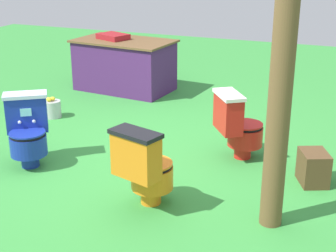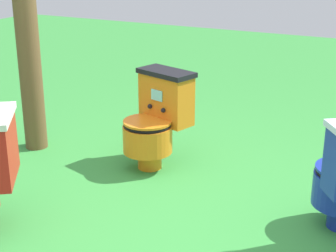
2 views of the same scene
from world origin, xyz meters
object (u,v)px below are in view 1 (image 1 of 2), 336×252
lemon_bucket (52,109)px  wooden_post (280,96)px  toilet_orange (145,167)px  small_crate (313,168)px  toilet_blue (28,130)px  vendor_table (124,65)px  toilet_red (238,125)px

lemon_bucket → wooden_post: bearing=-26.6°
wooden_post → lemon_bucket: bearing=153.4°
toilet_orange → small_crate: (1.30, 0.99, -0.21)m
wooden_post → small_crate: wooden_post is taller
small_crate → lemon_bucket: bearing=168.2°
toilet_blue → small_crate: (2.77, 0.62, -0.21)m
vendor_table → wooden_post: (2.86, -3.10, 0.70)m
vendor_table → small_crate: vendor_table is taller
toilet_red → toilet_orange: 1.38m
toilet_red → wooden_post: size_ratio=0.33×
toilet_orange → small_crate: size_ratio=2.26×
vendor_table → small_crate: size_ratio=4.82×
toilet_blue → toilet_red: 2.16m
vendor_table → wooden_post: size_ratio=0.71×
toilet_red → toilet_orange: bearing=-55.1°
toilet_blue → vendor_table: bearing=-118.1°
wooden_post → small_crate: bearing=75.2°
toilet_red → small_crate: toilet_red is taller
toilet_blue → small_crate: 2.85m
toilet_blue → wooden_post: bearing=139.9°
toilet_blue → wooden_post: size_ratio=0.33×
small_crate → lemon_bucket: small_crate is taller
toilet_blue → vendor_table: size_ratio=0.47×
toilet_blue → vendor_table: 2.86m
vendor_table → lemon_bucket: 1.57m
vendor_table → wooden_post: 4.27m
toilet_orange → lemon_bucket: bearing=158.1°
toilet_red → vendor_table: (-2.26, 1.91, 0.02)m
toilet_red → vendor_table: vendor_table is taller
toilet_orange → wooden_post: bearing=23.5°
wooden_post → small_crate: size_ratio=6.78×
toilet_orange → vendor_table: size_ratio=0.47×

